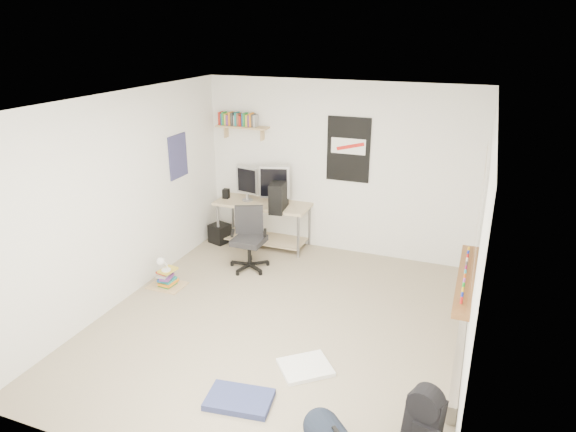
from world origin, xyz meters
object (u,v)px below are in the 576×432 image
(office_chair, at_px, (249,236))
(book_stack, at_px, (166,276))
(backpack, at_px, (424,419))
(desk, at_px, (264,222))

(office_chair, distance_m, book_stack, 1.22)
(office_chair, relative_size, backpack, 2.26)
(desk, height_order, backpack, desk)
(backpack, bearing_deg, office_chair, 154.13)
(desk, distance_m, backpack, 4.26)
(desk, bearing_deg, backpack, -29.36)
(desk, xyz_separation_m, backpack, (2.82, -3.19, -0.16))
(backpack, xyz_separation_m, book_stack, (-3.45, 1.49, -0.05))
(office_chair, xyz_separation_m, book_stack, (-0.78, -0.87, -0.34))
(desk, distance_m, office_chair, 0.85)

